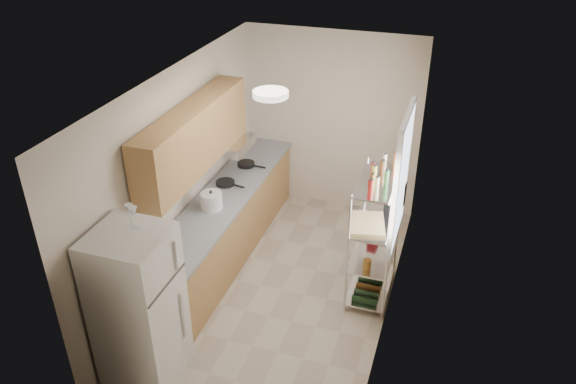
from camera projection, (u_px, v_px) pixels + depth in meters
name	position (u px, v px, depth m)	size (l,w,h in m)	color
room	(282.00, 196.00, 6.10)	(2.52, 4.42, 2.62)	#B7A994
counter_run	(225.00, 226.00, 7.13)	(0.63, 3.51, 0.90)	#AD834A
upper_cabinets	(194.00, 137.00, 6.22)	(0.33, 2.20, 0.72)	#AD834A
range_hood	(229.00, 144.00, 7.07)	(0.50, 0.60, 0.12)	#B7BABC
window	(402.00, 178.00, 5.94)	(0.06, 1.00, 1.46)	white
bakers_rack	(377.00, 213.00, 6.17)	(0.45, 0.90, 1.73)	silver
ceiling_dome	(271.00, 94.00, 5.22)	(0.34, 0.34, 0.06)	white
refrigerator	(139.00, 308.00, 5.24)	(0.68, 0.68, 1.65)	silver
wine_glass_a	(134.00, 218.00, 4.87)	(0.08, 0.08, 0.22)	silver
wine_glass_b	(130.00, 215.00, 4.92)	(0.08, 0.08, 0.21)	silver
rice_cooker	(211.00, 201.00, 6.60)	(0.26, 0.26, 0.21)	white
frying_pan_large	(225.00, 183.00, 7.15)	(0.24, 0.24, 0.04)	black
frying_pan_small	(246.00, 164.00, 7.61)	(0.23, 0.23, 0.05)	black
cutting_board	(367.00, 223.00, 6.13)	(0.38, 0.49, 0.03)	tan
espresso_machine	(395.00, 196.00, 6.38)	(0.17, 0.26, 0.31)	black
storage_bag	(374.00, 232.00, 6.67)	(0.11, 0.15, 0.18)	maroon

